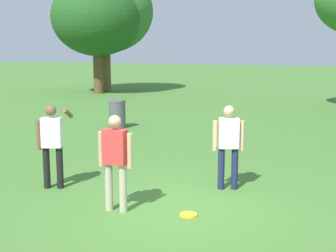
{
  "coord_description": "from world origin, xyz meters",
  "views": [
    {
      "loc": [
        2.68,
        -7.14,
        2.76
      ],
      "look_at": [
        -0.99,
        2.37,
        1.0
      ],
      "focal_mm": 49.85,
      "sensor_mm": 36.0,
      "label": 1
    }
  ],
  "objects_px": {
    "tree_tall_left": "(105,12)",
    "trash_can_beside_table": "(117,114)",
    "person_bystander": "(115,157)",
    "person_catcher": "(229,142)",
    "tree_broad_center": "(97,17)",
    "person_thrower": "(52,140)",
    "frisbee": "(188,215)"
  },
  "relations": [
    {
      "from": "person_thrower",
      "to": "person_bystander",
      "type": "xyz_separation_m",
      "value": [
        1.75,
        -0.73,
        -0.02
      ]
    },
    {
      "from": "person_bystander",
      "to": "trash_can_beside_table",
      "type": "relative_size",
      "value": 1.71
    },
    {
      "from": "frisbee",
      "to": "tree_broad_center",
      "type": "relative_size",
      "value": 0.05
    },
    {
      "from": "tree_broad_center",
      "to": "tree_tall_left",
      "type": "bearing_deg",
      "value": 95.61
    },
    {
      "from": "person_catcher",
      "to": "person_bystander",
      "type": "relative_size",
      "value": 1.0
    },
    {
      "from": "tree_broad_center",
      "to": "person_thrower",
      "type": "bearing_deg",
      "value": -63.26
    },
    {
      "from": "person_thrower",
      "to": "person_catcher",
      "type": "height_order",
      "value": "same"
    },
    {
      "from": "person_bystander",
      "to": "frisbee",
      "type": "bearing_deg",
      "value": 11.04
    },
    {
      "from": "person_bystander",
      "to": "tree_tall_left",
      "type": "height_order",
      "value": "tree_tall_left"
    },
    {
      "from": "frisbee",
      "to": "trash_can_beside_table",
      "type": "xyz_separation_m",
      "value": [
        -4.88,
        6.95,
        0.47
      ]
    },
    {
      "from": "trash_can_beside_table",
      "to": "person_catcher",
      "type": "bearing_deg",
      "value": -45.94
    },
    {
      "from": "person_catcher",
      "to": "tree_broad_center",
      "type": "relative_size",
      "value": 0.25
    },
    {
      "from": "person_thrower",
      "to": "tree_broad_center",
      "type": "height_order",
      "value": "tree_broad_center"
    },
    {
      "from": "trash_can_beside_table",
      "to": "tree_tall_left",
      "type": "bearing_deg",
      "value": 120.19
    },
    {
      "from": "person_thrower",
      "to": "person_catcher",
      "type": "xyz_separation_m",
      "value": [
        3.2,
        1.15,
        -0.02
      ]
    },
    {
      "from": "person_bystander",
      "to": "frisbee",
      "type": "xyz_separation_m",
      "value": [
        1.2,
        0.23,
        -0.93
      ]
    },
    {
      "from": "frisbee",
      "to": "tree_broad_center",
      "type": "height_order",
      "value": "tree_broad_center"
    },
    {
      "from": "person_thrower",
      "to": "person_bystander",
      "type": "bearing_deg",
      "value": -22.55
    },
    {
      "from": "frisbee",
      "to": "tree_tall_left",
      "type": "xyz_separation_m",
      "value": [
        -11.38,
        18.12,
        4.71
      ]
    },
    {
      "from": "person_thrower",
      "to": "tree_broad_center",
      "type": "bearing_deg",
      "value": 116.74
    },
    {
      "from": "person_catcher",
      "to": "trash_can_beside_table",
      "type": "distance_m",
      "value": 7.39
    },
    {
      "from": "person_bystander",
      "to": "frisbee",
      "type": "relative_size",
      "value": 5.53
    },
    {
      "from": "person_catcher",
      "to": "person_bystander",
      "type": "distance_m",
      "value": 2.38
    },
    {
      "from": "person_thrower",
      "to": "frisbee",
      "type": "bearing_deg",
      "value": -9.44
    },
    {
      "from": "frisbee",
      "to": "tree_broad_center",
      "type": "distance_m",
      "value": 20.85
    },
    {
      "from": "person_catcher",
      "to": "tree_tall_left",
      "type": "xyz_separation_m",
      "value": [
        -11.63,
        16.48,
        3.78
      ]
    },
    {
      "from": "person_catcher",
      "to": "tree_broad_center",
      "type": "height_order",
      "value": "tree_broad_center"
    },
    {
      "from": "trash_can_beside_table",
      "to": "tree_tall_left",
      "type": "xyz_separation_m",
      "value": [
        -6.5,
        11.17,
        4.24
      ]
    },
    {
      "from": "person_bystander",
      "to": "trash_can_beside_table",
      "type": "xyz_separation_m",
      "value": [
        -3.68,
        7.18,
        -0.46
      ]
    },
    {
      "from": "tree_tall_left",
      "to": "trash_can_beside_table",
      "type": "bearing_deg",
      "value": -59.81
    },
    {
      "from": "person_bystander",
      "to": "tree_broad_center",
      "type": "distance_m",
      "value": 20.25
    },
    {
      "from": "person_thrower",
      "to": "frisbee",
      "type": "distance_m",
      "value": 3.14
    }
  ]
}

